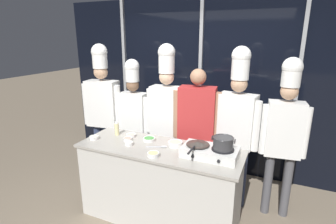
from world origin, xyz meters
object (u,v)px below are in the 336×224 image
serving_spoon_slotted (161,147)px  stock_pot (223,143)px  squeeze_bottle_oil (117,128)px  prep_bowl_shrimp (128,139)px  prep_bowl_chicken (131,135)px  prep_bowl_bean_sprouts (94,137)px  chef_line (167,108)px  prep_bowl_garlic (129,143)px  portable_stove (210,152)px  person_guest (197,123)px  prep_bowl_scallions (149,139)px  chef_head (103,103)px  chef_apprentice (285,127)px  chef_pastry (236,119)px  chef_sous (134,113)px  prep_bowl_ginger (153,154)px  frying_pan (198,143)px  prep_bowl_noodles (175,143)px

serving_spoon_slotted → stock_pot: bearing=-0.6°
squeeze_bottle_oil → prep_bowl_shrimp: (0.23, -0.11, -0.07)m
prep_bowl_chicken → prep_bowl_bean_sprouts: (-0.37, -0.24, -0.00)m
prep_bowl_chicken → chef_line: size_ratio=0.06×
prep_bowl_bean_sprouts → serving_spoon_slotted: (0.84, 0.11, -0.02)m
squeeze_bottle_oil → prep_bowl_garlic: (0.31, -0.22, -0.07)m
portable_stove → chef_line: (-0.79, 0.66, 0.21)m
prep_bowl_bean_sprouts → person_guest: 1.29m
squeeze_bottle_oil → prep_bowl_scallions: 0.47m
squeeze_bottle_oil → person_guest: size_ratio=0.11×
chef_head → chef_apprentice: size_ratio=1.06×
prep_bowl_scallions → prep_bowl_bean_sprouts: bearing=-160.2°
prep_bowl_bean_sprouts → person_guest: person_guest is taller
portable_stove → person_guest: size_ratio=0.33×
stock_pot → chef_head: (-1.92, 0.59, 0.07)m
chef_pastry → chef_apprentice: 0.54m
portable_stove → squeeze_bottle_oil: squeeze_bottle_oil is taller
portable_stove → person_guest: bearing=118.9°
prep_bowl_garlic → chef_sous: 0.85m
prep_bowl_ginger → prep_bowl_bean_sprouts: prep_bowl_ginger is taller
prep_bowl_shrimp → chef_sous: chef_sous is taller
portable_stove → prep_bowl_ginger: size_ratio=4.47×
prep_bowl_scallions → chef_pastry: (0.92, 0.54, 0.21)m
prep_bowl_scallions → chef_head: bearing=155.4°
squeeze_bottle_oil → person_guest: bearing=29.4°
frying_pan → squeeze_bottle_oil: 1.11m
chef_head → chef_sous: 0.50m
stock_pot → prep_bowl_bean_sprouts: size_ratio=2.09×
frying_pan → prep_bowl_garlic: bearing=-174.1°
chef_sous → portable_stove: bearing=152.6°
prep_bowl_shrimp → chef_head: size_ratio=0.05×
chef_pastry → squeeze_bottle_oil: bearing=30.2°
prep_bowl_scallions → prep_bowl_chicken: bearing=176.8°
frying_pan → chef_head: (-1.66, 0.60, 0.12)m
prep_bowl_shrimp → squeeze_bottle_oil: bearing=154.4°
serving_spoon_slotted → portable_stove: bearing=-0.8°
prep_bowl_garlic → serving_spoon_slotted: size_ratio=0.40×
portable_stove → frying_pan: size_ratio=1.33×
frying_pan → prep_bowl_ginger: bearing=-150.3°
prep_bowl_garlic → portable_stove: bearing=5.4°
prep_bowl_noodles → chef_sous: (-0.88, 0.55, 0.11)m
prep_bowl_scallions → person_guest: bearing=49.7°
prep_bowl_ginger → chef_line: chef_line is taller
prep_bowl_chicken → prep_bowl_bean_sprouts: 0.44m
prep_bowl_scallions → chef_sous: bearing=135.0°
chef_apprentice → chef_head: bearing=-5.7°
squeeze_bottle_oil → prep_bowl_scallions: size_ratio=1.34×
prep_bowl_shrimp → chef_apprentice: bearing=20.3°
portable_stove → person_guest: person_guest is taller
portable_stove → serving_spoon_slotted: (-0.56, 0.01, -0.05)m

